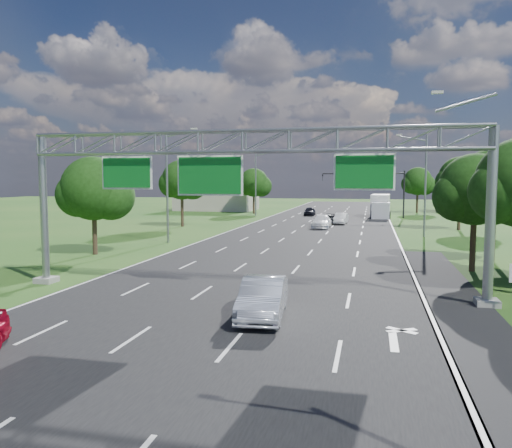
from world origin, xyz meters
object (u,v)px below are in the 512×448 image
(silver_sedan, at_px, (263,298))
(box_truck, at_px, (380,206))
(sign_gantry, at_px, (246,154))
(traffic_signal, at_px, (380,183))

(silver_sedan, bearing_deg, box_truck, 78.88)
(sign_gantry, height_order, traffic_signal, sign_gantry)
(sign_gantry, height_order, silver_sedan, sign_gantry)
(silver_sedan, relative_size, box_truck, 0.54)
(traffic_signal, bearing_deg, box_truck, 81.57)
(silver_sedan, height_order, box_truck, box_truck)
(traffic_signal, relative_size, silver_sedan, 2.49)
(traffic_signal, bearing_deg, sign_gantry, -97.68)
(sign_gantry, bearing_deg, silver_sedan, -66.74)
(traffic_signal, bearing_deg, silver_sedan, -95.39)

